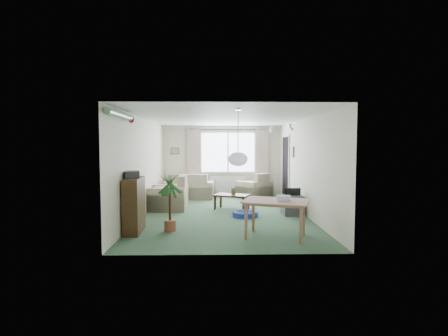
{
  "coord_description": "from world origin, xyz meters",
  "views": [
    {
      "loc": [
        -0.2,
        -8.68,
        1.73
      ],
      "look_at": [
        0.0,
        0.3,
        1.15
      ],
      "focal_mm": 28.0,
      "sensor_mm": 36.0,
      "label": 1
    }
  ],
  "objects_px": {
    "armchair_corner": "(254,185)",
    "tv_cube": "(292,205)",
    "bookshelf": "(134,205)",
    "armchair_left": "(168,193)",
    "pet_bed": "(245,214)",
    "sofa": "(189,186)",
    "coffee_table": "(232,202)",
    "dining_table": "(276,219)",
    "houseplant": "(170,202)"
  },
  "relations": [
    {
      "from": "armchair_left",
      "to": "pet_bed",
      "type": "distance_m",
      "value": 2.29
    },
    {
      "from": "coffee_table",
      "to": "armchair_left",
      "type": "bearing_deg",
      "value": 178.07
    },
    {
      "from": "coffee_table",
      "to": "tv_cube",
      "type": "xyz_separation_m",
      "value": [
        1.48,
        -0.76,
        0.04
      ]
    },
    {
      "from": "armchair_corner",
      "to": "tv_cube",
      "type": "bearing_deg",
      "value": 63.92
    },
    {
      "from": "armchair_corner",
      "to": "houseplant",
      "type": "height_order",
      "value": "houseplant"
    },
    {
      "from": "armchair_corner",
      "to": "dining_table",
      "type": "bearing_deg",
      "value": 49.3
    },
    {
      "from": "armchair_left",
      "to": "coffee_table",
      "type": "bearing_deg",
      "value": 89.3
    },
    {
      "from": "armchair_corner",
      "to": "dining_table",
      "type": "relative_size",
      "value": 0.85
    },
    {
      "from": "bookshelf",
      "to": "tv_cube",
      "type": "height_order",
      "value": "bookshelf"
    },
    {
      "from": "armchair_corner",
      "to": "tv_cube",
      "type": "height_order",
      "value": "armchair_corner"
    },
    {
      "from": "sofa",
      "to": "coffee_table",
      "type": "xyz_separation_m",
      "value": [
        1.32,
        -2.07,
        -0.2
      ]
    },
    {
      "from": "armchair_left",
      "to": "coffee_table",
      "type": "xyz_separation_m",
      "value": [
        1.72,
        -0.06,
        -0.25
      ]
    },
    {
      "from": "coffee_table",
      "to": "houseplant",
      "type": "relative_size",
      "value": 0.76
    },
    {
      "from": "tv_cube",
      "to": "houseplant",
      "type": "bearing_deg",
      "value": -152.48
    },
    {
      "from": "houseplant",
      "to": "dining_table",
      "type": "height_order",
      "value": "houseplant"
    },
    {
      "from": "armchair_left",
      "to": "tv_cube",
      "type": "relative_size",
      "value": 1.91
    },
    {
      "from": "bookshelf",
      "to": "houseplant",
      "type": "xyz_separation_m",
      "value": [
        0.7,
        0.06,
        0.05
      ]
    },
    {
      "from": "dining_table",
      "to": "pet_bed",
      "type": "relative_size",
      "value": 1.76
    },
    {
      "from": "sofa",
      "to": "armchair_corner",
      "type": "distance_m",
      "value": 2.15
    },
    {
      "from": "tv_cube",
      "to": "bookshelf",
      "type": "bearing_deg",
      "value": -156.77
    },
    {
      "from": "sofa",
      "to": "pet_bed",
      "type": "distance_m",
      "value": 3.45
    },
    {
      "from": "armchair_corner",
      "to": "bookshelf",
      "type": "bearing_deg",
      "value": 17.95
    },
    {
      "from": "houseplant",
      "to": "pet_bed",
      "type": "height_order",
      "value": "houseplant"
    },
    {
      "from": "armchair_corner",
      "to": "tv_cube",
      "type": "distance_m",
      "value": 2.88
    },
    {
      "from": "coffee_table",
      "to": "tv_cube",
      "type": "height_order",
      "value": "tv_cube"
    },
    {
      "from": "armchair_corner",
      "to": "houseplant",
      "type": "relative_size",
      "value": 0.77
    },
    {
      "from": "houseplant",
      "to": "dining_table",
      "type": "distance_m",
      "value": 2.13
    },
    {
      "from": "bookshelf",
      "to": "dining_table",
      "type": "distance_m",
      "value": 2.8
    },
    {
      "from": "houseplant",
      "to": "pet_bed",
      "type": "bearing_deg",
      "value": 40.54
    },
    {
      "from": "bookshelf",
      "to": "pet_bed",
      "type": "distance_m",
      "value": 2.81
    },
    {
      "from": "armchair_left",
      "to": "houseplant",
      "type": "xyz_separation_m",
      "value": [
        0.36,
        -2.43,
        0.14
      ]
    },
    {
      "from": "dining_table",
      "to": "armchair_left",
      "type": "bearing_deg",
      "value": 129.47
    },
    {
      "from": "sofa",
      "to": "bookshelf",
      "type": "xyz_separation_m",
      "value": [
        -0.74,
        -4.5,
        0.14
      ]
    },
    {
      "from": "armchair_left",
      "to": "dining_table",
      "type": "height_order",
      "value": "armchair_left"
    },
    {
      "from": "houseplant",
      "to": "tv_cube",
      "type": "distance_m",
      "value": 3.28
    },
    {
      "from": "houseplant",
      "to": "coffee_table",
      "type": "bearing_deg",
      "value": 60.26
    },
    {
      "from": "pet_bed",
      "to": "dining_table",
      "type": "bearing_deg",
      "value": -77.78
    },
    {
      "from": "pet_bed",
      "to": "coffee_table",
      "type": "bearing_deg",
      "value": 106.57
    },
    {
      "from": "sofa",
      "to": "bookshelf",
      "type": "bearing_deg",
      "value": 83.26
    },
    {
      "from": "coffee_table",
      "to": "armchair_corner",
      "type": "bearing_deg",
      "value": 67.9
    },
    {
      "from": "tv_cube",
      "to": "pet_bed",
      "type": "height_order",
      "value": "tv_cube"
    },
    {
      "from": "bookshelf",
      "to": "armchair_left",
      "type": "bearing_deg",
      "value": 79.96
    },
    {
      "from": "dining_table",
      "to": "tv_cube",
      "type": "height_order",
      "value": "dining_table"
    },
    {
      "from": "armchair_corner",
      "to": "pet_bed",
      "type": "height_order",
      "value": "armchair_corner"
    },
    {
      "from": "coffee_table",
      "to": "tv_cube",
      "type": "relative_size",
      "value": 1.69
    },
    {
      "from": "armchair_left",
      "to": "pet_bed",
      "type": "height_order",
      "value": "armchair_left"
    },
    {
      "from": "sofa",
      "to": "coffee_table",
      "type": "relative_size",
      "value": 1.79
    },
    {
      "from": "tv_cube",
      "to": "sofa",
      "type": "bearing_deg",
      "value": 132.67
    },
    {
      "from": "bookshelf",
      "to": "dining_table",
      "type": "relative_size",
      "value": 1.0
    },
    {
      "from": "tv_cube",
      "to": "pet_bed",
      "type": "relative_size",
      "value": 0.86
    }
  ]
}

